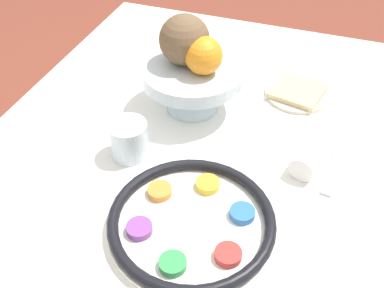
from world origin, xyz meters
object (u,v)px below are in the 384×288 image
orange_fruit (204,56)px  fruit_stand (192,76)px  seder_plate (192,222)px  napkin_roll (314,150)px  bread_plate (297,93)px  coconut (184,40)px  cup_mid (129,140)px

orange_fruit → fruit_stand: bearing=69.2°
seder_plate → napkin_roll: 0.29m
seder_plate → bread_plate: seder_plate is taller
coconut → bread_plate: bearing=-65.0°
napkin_roll → bread_plate: bearing=17.5°
coconut → bread_plate: coconut is taller
coconut → bread_plate: 0.31m
napkin_roll → fruit_stand: bearing=73.8°
fruit_stand → napkin_roll: (-0.08, -0.28, -0.06)m
seder_plate → orange_fruit: 0.35m
bread_plate → cup_mid: bearing=137.7°
seder_plate → cup_mid: size_ratio=3.71×
orange_fruit → cup_mid: orange_fruit is taller
seder_plate → bread_plate: 0.46m
seder_plate → coconut: bearing=21.8°
cup_mid → bread_plate: bearing=-42.3°
orange_fruit → bread_plate: 0.27m
fruit_stand → cup_mid: 0.20m
bread_plate → cup_mid: size_ratio=1.95×
coconut → seder_plate: bearing=-158.2°
napkin_roll → cup_mid: size_ratio=1.92×
seder_plate → orange_fruit: bearing=15.0°
coconut → napkin_roll: size_ratio=0.72×
fruit_stand → napkin_roll: fruit_stand is taller
coconut → cup_mid: (-0.20, 0.05, -0.12)m
fruit_stand → bread_plate: size_ratio=1.47×
seder_plate → fruit_stand: (0.32, 0.11, 0.07)m
fruit_stand → coconut: size_ratio=2.06×
seder_plate → napkin_roll: bearing=-35.8°
bread_plate → seder_plate: bearing=166.6°
fruit_stand → bread_plate: (0.13, -0.22, -0.08)m
fruit_stand → cup_mid: bearing=160.3°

